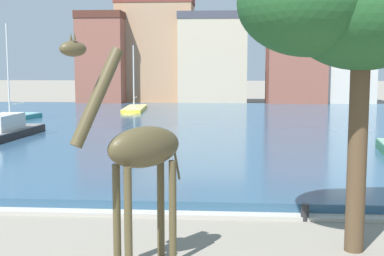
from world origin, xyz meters
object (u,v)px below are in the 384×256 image
at_px(sailboat_yellow, 134,111).
at_px(sailboat_teal, 9,121).
at_px(shade_tree, 365,12).
at_px(mooring_bollard, 305,212).
at_px(giraffe_statue, 139,152).

xyz_separation_m(sailboat_yellow, sailboat_teal, (-7.83, -9.26, 0.05)).
bearing_deg(shade_tree, sailboat_yellow, 109.02).
bearing_deg(sailboat_yellow, mooring_bollard, -71.10).
relative_size(sailboat_yellow, sailboat_teal, 1.01).
bearing_deg(shade_tree, mooring_bollard, 110.50).
distance_m(sailboat_teal, mooring_bollard, 29.80).
bearing_deg(giraffe_statue, sailboat_teal, 118.49).
height_order(giraffe_statue, sailboat_teal, sailboat_teal).
distance_m(giraffe_statue, mooring_bollard, 6.28).
xyz_separation_m(sailboat_teal, mooring_bollard, (18.89, -23.04, -0.17)).
height_order(sailboat_teal, shade_tree, sailboat_teal).
xyz_separation_m(giraffe_statue, sailboat_teal, (-14.67, 27.02, -2.24)).
relative_size(giraffe_statue, shade_tree, 0.72).
xyz_separation_m(sailboat_yellow, mooring_bollard, (11.06, -32.30, -0.12)).
bearing_deg(mooring_bollard, sailboat_yellow, 108.90).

